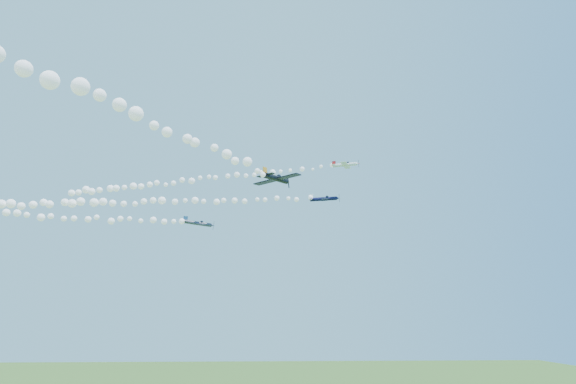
{
  "coord_description": "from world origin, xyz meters",
  "views": [
    {
      "loc": [
        -0.18,
        -102.06,
        19.22
      ],
      "look_at": [
        4.9,
        -3.92,
        44.96
      ],
      "focal_mm": 30.0,
      "sensor_mm": 36.0,
      "label": 1
    }
  ],
  "objects_px": {
    "plane_navy": "(324,199)",
    "plane_grey": "(199,223)",
    "plane_white": "(346,165)",
    "plane_black": "(277,179)"
  },
  "relations": [
    {
      "from": "plane_grey",
      "to": "plane_white",
      "type": "bearing_deg",
      "value": -26.9
    },
    {
      "from": "plane_navy",
      "to": "plane_grey",
      "type": "xyz_separation_m",
      "value": [
        -29.84,
        4.83,
        -5.26
      ]
    },
    {
      "from": "plane_navy",
      "to": "plane_grey",
      "type": "height_order",
      "value": "plane_navy"
    },
    {
      "from": "plane_grey",
      "to": "plane_navy",
      "type": "bearing_deg",
      "value": -23.78
    },
    {
      "from": "plane_white",
      "to": "plane_grey",
      "type": "height_order",
      "value": "plane_white"
    },
    {
      "from": "plane_white",
      "to": "plane_black",
      "type": "distance_m",
      "value": 38.75
    },
    {
      "from": "plane_white",
      "to": "plane_grey",
      "type": "relative_size",
      "value": 0.86
    },
    {
      "from": "plane_grey",
      "to": "plane_black",
      "type": "distance_m",
      "value": 43.54
    },
    {
      "from": "plane_navy",
      "to": "plane_black",
      "type": "xyz_separation_m",
      "value": [
        -12.24,
        -34.99,
        -5.39
      ]
    },
    {
      "from": "plane_white",
      "to": "plane_grey",
      "type": "distance_m",
      "value": 37.76
    }
  ]
}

